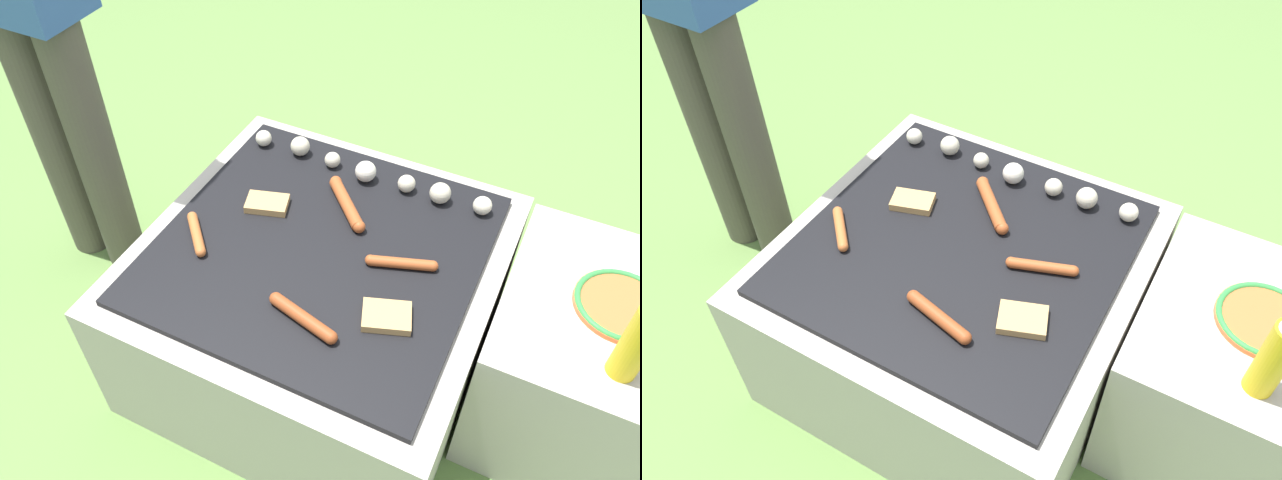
# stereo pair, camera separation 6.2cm
# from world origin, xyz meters

# --- Properties ---
(ground_plane) EXTENTS (14.00, 14.00, 0.00)m
(ground_plane) POSITION_xyz_m (0.00, 0.00, 0.00)
(ground_plane) COLOR #608442
(grill) EXTENTS (0.85, 0.85, 0.45)m
(grill) POSITION_xyz_m (0.00, 0.00, 0.22)
(grill) COLOR #B2AA9E
(grill) RESTS_ON ground_plane
(side_ledge) EXTENTS (0.49, 0.53, 0.45)m
(side_ledge) POSITION_xyz_m (0.68, 0.11, 0.22)
(side_ledge) COLOR #B2AA9E
(side_ledge) RESTS_ON ground_plane
(sausage_front_right) EXTENTS (0.18, 0.07, 0.03)m
(sausage_front_right) POSITION_xyz_m (0.07, -0.22, 0.46)
(sausage_front_right) COLOR #93421E
(sausage_front_right) RESTS_ON grill
(sausage_back_right) EXTENTS (0.16, 0.07, 0.03)m
(sausage_back_right) POSITION_xyz_m (0.20, 0.02, 0.46)
(sausage_back_right) COLOR #A34C23
(sausage_back_right) RESTS_ON grill
(sausage_mid_left) EXTENTS (0.15, 0.16, 0.03)m
(sausage_mid_left) POSITION_xyz_m (0.00, 0.15, 0.46)
(sausage_mid_left) COLOR #A34C23
(sausage_mid_left) RESTS_ON grill
(sausage_front_center) EXTENTS (0.11, 0.12, 0.03)m
(sausage_front_center) POSITION_xyz_m (-0.28, -0.11, 0.46)
(sausage_front_center) COLOR #B7602D
(sausage_front_center) RESTS_ON grill
(bread_slice_right) EXTENTS (0.12, 0.10, 0.02)m
(bread_slice_right) POSITION_xyz_m (-0.18, 0.07, 0.46)
(bread_slice_right) COLOR tan
(bread_slice_right) RESTS_ON grill
(bread_slice_center) EXTENTS (0.13, 0.11, 0.02)m
(bread_slice_center) POSITION_xyz_m (0.23, -0.13, 0.46)
(bread_slice_center) COLOR tan
(bread_slice_center) RESTS_ON grill
(mushroom_row) EXTENTS (0.68, 0.08, 0.06)m
(mushroom_row) POSITION_xyz_m (0.01, 0.28, 0.47)
(mushroom_row) COLOR beige
(mushroom_row) RESTS_ON grill
(plate_colorful) EXTENTS (0.21, 0.21, 0.02)m
(plate_colorful) POSITION_xyz_m (0.68, 0.12, 0.46)
(plate_colorful) COLOR orange
(plate_colorful) RESTS_ON side_ledge
(condiment_bottle) EXTENTS (0.06, 0.06, 0.22)m
(condiment_bottle) POSITION_xyz_m (0.70, -0.04, 0.55)
(condiment_bottle) COLOR gold
(condiment_bottle) RESTS_ON side_ledge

